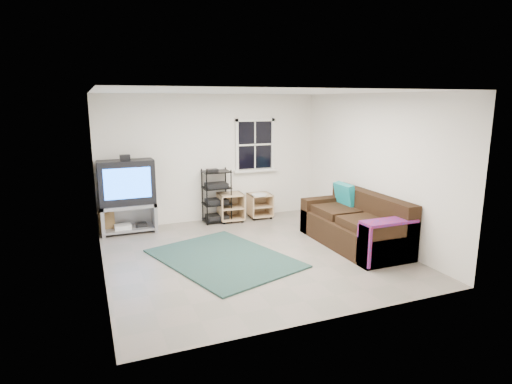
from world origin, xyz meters
name	(u,v)px	position (x,y,z in m)	size (l,w,h in m)	color
room	(255,148)	(0.95, 2.27, 1.48)	(4.60, 4.62, 4.60)	gray
tv_unit	(127,190)	(-1.74, 2.02, 0.82)	(1.01, 0.51, 1.49)	#92939A
av_rack	(217,199)	(0.02, 2.08, 0.48)	(0.55, 0.40, 1.11)	black
side_table_left	(230,206)	(0.32, 2.07, 0.31)	(0.52, 0.52, 0.58)	tan
side_table_right	(259,204)	(0.97, 2.07, 0.30)	(0.49, 0.50, 0.54)	tan
sofa	(356,226)	(1.84, -0.22, 0.35)	(0.96, 2.15, 0.99)	black
shag_rug	(224,258)	(-0.50, -0.02, 0.01)	(1.67, 2.29, 0.03)	black
paper_bag	(106,222)	(-2.15, 2.15, 0.21)	(0.29, 0.19, 0.42)	#9C7946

